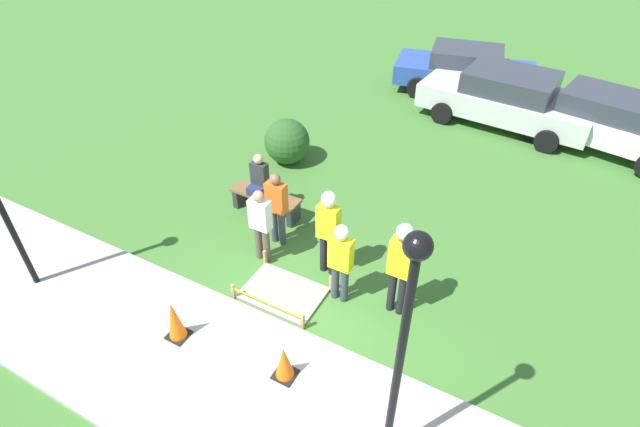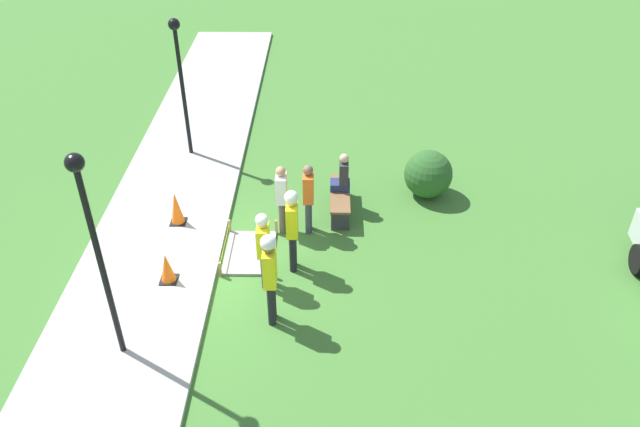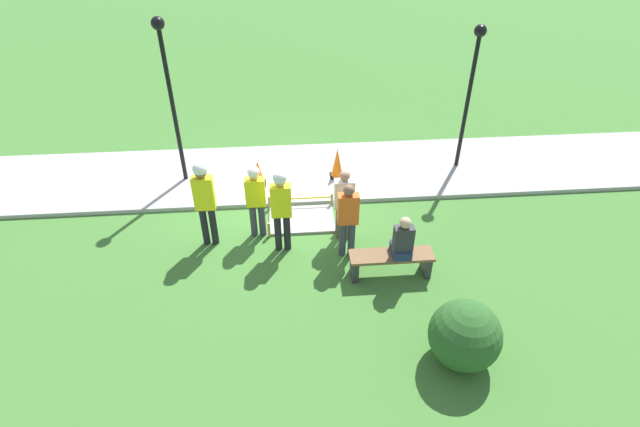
{
  "view_description": "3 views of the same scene",
  "coord_description": "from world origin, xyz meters",
  "px_view_note": "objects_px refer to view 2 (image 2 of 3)",
  "views": [
    {
      "loc": [
        3.07,
        -4.57,
        6.71
      ],
      "look_at": [
        -0.62,
        2.18,
        0.74
      ],
      "focal_mm": 28.0,
      "sensor_mm": 36.0,
      "label": 1
    },
    {
      "loc": [
        9.61,
        2.21,
        8.15
      ],
      "look_at": [
        -0.74,
        2.06,
        0.89
      ],
      "focal_mm": 35.0,
      "sensor_mm": 36.0,
      "label": 2
    },
    {
      "loc": [
        -0.19,
        9.51,
        6.55
      ],
      "look_at": [
        -0.84,
        1.58,
        0.88
      ],
      "focal_mm": 28.0,
      "sensor_mm": 36.0,
      "label": 3
    }
  ],
  "objects_px": {
    "traffic_cone_far_patch": "(167,268)",
    "worker_trainee": "(270,271)",
    "park_bench": "(340,198)",
    "bystander_in_gray_shirt": "(282,196)",
    "lamppost_near": "(93,232)",
    "lamppost_far": "(180,67)",
    "person_seated_on_bench": "(342,175)",
    "traffic_cone_near_patch": "(176,208)",
    "worker_supervisor": "(292,223)",
    "bystander_in_orange_shirt": "(308,195)",
    "worker_assistant": "(263,245)"
  },
  "relations": [
    {
      "from": "lamppost_near",
      "to": "lamppost_far",
      "type": "height_order",
      "value": "lamppost_near"
    },
    {
      "from": "park_bench",
      "to": "worker_trainee",
      "type": "relative_size",
      "value": 0.82
    },
    {
      "from": "traffic_cone_far_patch",
      "to": "bystander_in_orange_shirt",
      "type": "xyz_separation_m",
      "value": [
        -1.81,
        2.68,
        0.51
      ]
    },
    {
      "from": "worker_trainee",
      "to": "bystander_in_gray_shirt",
      "type": "bearing_deg",
      "value": 179.73
    },
    {
      "from": "park_bench",
      "to": "worker_supervisor",
      "type": "height_order",
      "value": "worker_supervisor"
    },
    {
      "from": "park_bench",
      "to": "traffic_cone_far_patch",
      "type": "bearing_deg",
      "value": -52.68
    },
    {
      "from": "worker_assistant",
      "to": "lamppost_near",
      "type": "bearing_deg",
      "value": -51.32
    },
    {
      "from": "worker_supervisor",
      "to": "bystander_in_gray_shirt",
      "type": "xyz_separation_m",
      "value": [
        -1.26,
        -0.29,
        -0.2
      ]
    },
    {
      "from": "bystander_in_orange_shirt",
      "to": "lamppost_far",
      "type": "xyz_separation_m",
      "value": [
        -3.25,
        -3.18,
        1.51
      ]
    },
    {
      "from": "bystander_in_gray_shirt",
      "to": "lamppost_far",
      "type": "bearing_deg",
      "value": -141.3
    },
    {
      "from": "park_bench",
      "to": "worker_assistant",
      "type": "distance_m",
      "value": 3.0
    },
    {
      "from": "park_bench",
      "to": "bystander_in_gray_shirt",
      "type": "distance_m",
      "value": 1.56
    },
    {
      "from": "park_bench",
      "to": "worker_supervisor",
      "type": "xyz_separation_m",
      "value": [
        2.02,
        -0.96,
        0.76
      ]
    },
    {
      "from": "traffic_cone_far_patch",
      "to": "bystander_in_gray_shirt",
      "type": "relative_size",
      "value": 0.39
    },
    {
      "from": "traffic_cone_far_patch",
      "to": "worker_trainee",
      "type": "bearing_deg",
      "value": 65.51
    },
    {
      "from": "worker_assistant",
      "to": "worker_trainee",
      "type": "xyz_separation_m",
      "value": [
        0.98,
        0.21,
        0.19
      ]
    },
    {
      "from": "worker_supervisor",
      "to": "bystander_in_gray_shirt",
      "type": "relative_size",
      "value": 1.14
    },
    {
      "from": "traffic_cone_near_patch",
      "to": "worker_assistant",
      "type": "height_order",
      "value": "worker_assistant"
    },
    {
      "from": "traffic_cone_far_patch",
      "to": "person_seated_on_bench",
      "type": "height_order",
      "value": "person_seated_on_bench"
    },
    {
      "from": "person_seated_on_bench",
      "to": "worker_supervisor",
      "type": "bearing_deg",
      "value": -24.67
    },
    {
      "from": "traffic_cone_far_patch",
      "to": "bystander_in_gray_shirt",
      "type": "height_order",
      "value": "bystander_in_gray_shirt"
    },
    {
      "from": "traffic_cone_near_patch",
      "to": "lamppost_near",
      "type": "height_order",
      "value": "lamppost_near"
    },
    {
      "from": "bystander_in_orange_shirt",
      "to": "lamppost_far",
      "type": "distance_m",
      "value": 4.79
    },
    {
      "from": "person_seated_on_bench",
      "to": "bystander_in_gray_shirt",
      "type": "distance_m",
      "value": 1.6
    },
    {
      "from": "person_seated_on_bench",
      "to": "lamppost_near",
      "type": "relative_size",
      "value": 0.23
    },
    {
      "from": "worker_trainee",
      "to": "worker_supervisor",
      "type": "bearing_deg",
      "value": 168.37
    },
    {
      "from": "traffic_cone_near_patch",
      "to": "bystander_in_orange_shirt",
      "type": "bearing_deg",
      "value": 87.57
    },
    {
      "from": "bystander_in_orange_shirt",
      "to": "lamppost_near",
      "type": "relative_size",
      "value": 0.43
    },
    {
      "from": "traffic_cone_near_patch",
      "to": "worker_supervisor",
      "type": "bearing_deg",
      "value": 61.89
    },
    {
      "from": "traffic_cone_near_patch",
      "to": "worker_supervisor",
      "type": "distance_m",
      "value": 3.02
    },
    {
      "from": "park_bench",
      "to": "bystander_in_orange_shirt",
      "type": "bearing_deg",
      "value": -42.21
    },
    {
      "from": "worker_supervisor",
      "to": "bystander_in_orange_shirt",
      "type": "distance_m",
      "value": 1.31
    },
    {
      "from": "traffic_cone_far_patch",
      "to": "lamppost_far",
      "type": "distance_m",
      "value": 5.47
    },
    {
      "from": "traffic_cone_far_patch",
      "to": "lamppost_far",
      "type": "bearing_deg",
      "value": -174.34
    },
    {
      "from": "worker_supervisor",
      "to": "traffic_cone_near_patch",
      "type": "bearing_deg",
      "value": -118.11
    },
    {
      "from": "worker_supervisor",
      "to": "worker_assistant",
      "type": "height_order",
      "value": "worker_supervisor"
    },
    {
      "from": "lamppost_far",
      "to": "worker_supervisor",
      "type": "bearing_deg",
      "value": 32.71
    },
    {
      "from": "worker_supervisor",
      "to": "bystander_in_gray_shirt",
      "type": "bearing_deg",
      "value": -166.92
    },
    {
      "from": "traffic_cone_near_patch",
      "to": "lamppost_far",
      "type": "bearing_deg",
      "value": -174.59
    },
    {
      "from": "park_bench",
      "to": "lamppost_near",
      "type": "relative_size",
      "value": 0.41
    },
    {
      "from": "traffic_cone_far_patch",
      "to": "lamppost_far",
      "type": "xyz_separation_m",
      "value": [
        -5.06,
        -0.5,
        2.02
      ]
    },
    {
      "from": "worker_assistant",
      "to": "traffic_cone_far_patch",
      "type": "bearing_deg",
      "value": -89.21
    },
    {
      "from": "worker_trainee",
      "to": "bystander_in_orange_shirt",
      "type": "bearing_deg",
      "value": 168.15
    },
    {
      "from": "traffic_cone_near_patch",
      "to": "person_seated_on_bench",
      "type": "xyz_separation_m",
      "value": [
        -0.8,
        3.61,
        0.38
      ]
    },
    {
      "from": "worker_supervisor",
      "to": "worker_assistant",
      "type": "relative_size",
      "value": 1.1
    },
    {
      "from": "bystander_in_orange_shirt",
      "to": "worker_supervisor",
      "type": "bearing_deg",
      "value": -12.11
    },
    {
      "from": "traffic_cone_near_patch",
      "to": "person_seated_on_bench",
      "type": "bearing_deg",
      "value": 102.42
    },
    {
      "from": "worker_assistant",
      "to": "worker_trainee",
      "type": "relative_size",
      "value": 0.87
    },
    {
      "from": "traffic_cone_far_patch",
      "to": "park_bench",
      "type": "xyz_separation_m",
      "value": [
        -2.56,
        3.36,
        -0.06
      ]
    },
    {
      "from": "park_bench",
      "to": "person_seated_on_bench",
      "type": "relative_size",
      "value": 1.78
    }
  ]
}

